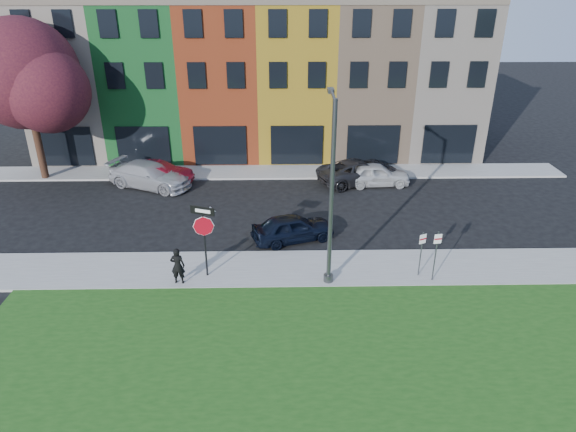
{
  "coord_description": "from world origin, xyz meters",
  "views": [
    {
      "loc": [
        -1.21,
        -16.17,
        11.72
      ],
      "look_at": [
        -0.81,
        4.0,
        2.13
      ],
      "focal_mm": 32.0,
      "sensor_mm": 36.0,
      "label": 1
    }
  ],
  "objects_px": {
    "stop_sign": "(204,227)",
    "street_lamp": "(331,194)",
    "man": "(178,266)",
    "sedan_near": "(293,228)"
  },
  "relations": [
    {
      "from": "street_lamp",
      "to": "sedan_near",
      "type": "bearing_deg",
      "value": 111.77
    },
    {
      "from": "street_lamp",
      "to": "man",
      "type": "bearing_deg",
      "value": -176.83
    },
    {
      "from": "man",
      "to": "street_lamp",
      "type": "xyz_separation_m",
      "value": [
        6.18,
        0.22,
        3.02
      ]
    },
    {
      "from": "stop_sign",
      "to": "man",
      "type": "bearing_deg",
      "value": -134.06
    },
    {
      "from": "stop_sign",
      "to": "street_lamp",
      "type": "height_order",
      "value": "street_lamp"
    },
    {
      "from": "man",
      "to": "sedan_near",
      "type": "xyz_separation_m",
      "value": [
        4.81,
        3.85,
        -0.25
      ]
    },
    {
      "from": "stop_sign",
      "to": "street_lamp",
      "type": "bearing_deg",
      "value": 15.57
    },
    {
      "from": "man",
      "to": "sedan_near",
      "type": "height_order",
      "value": "man"
    },
    {
      "from": "sedan_near",
      "to": "stop_sign",
      "type": "bearing_deg",
      "value": 113.16
    },
    {
      "from": "stop_sign",
      "to": "street_lamp",
      "type": "relative_size",
      "value": 0.42
    }
  ]
}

